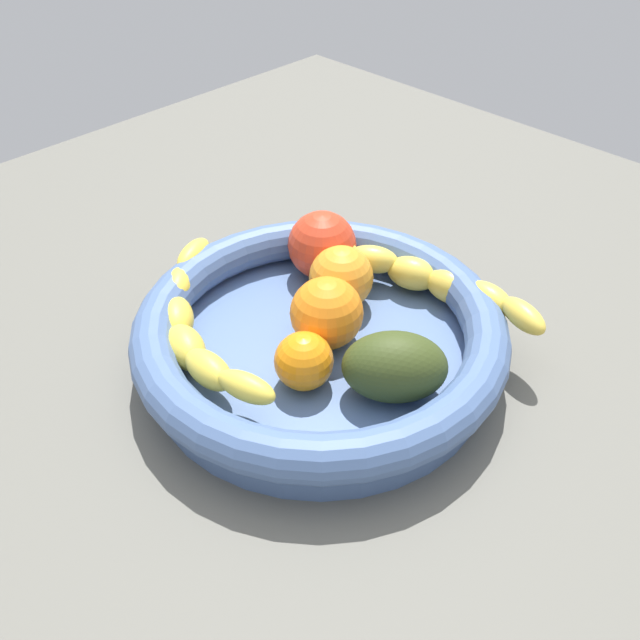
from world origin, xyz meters
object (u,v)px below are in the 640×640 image
Objects in this scene: fruit_bowl at (320,337)px; banana_draped_right at (192,325)px; orange_mid_right at (304,361)px; avocado_dark at (392,369)px; orange_mid_left at (328,314)px; orange_front at (341,278)px; banana_draped_left at (428,280)px; tomato_red at (322,245)px.

fruit_bowl is 1.47× the size of banana_draped_right.
orange_mid_right is at bearing -61.11° from fruit_bowl.
avocado_dark is at bearing 32.92° from orange_mid_right.
orange_front is at bearing 121.73° from orange_mid_left.
banana_draped_left is at bearing 76.68° from fruit_bowl.
tomato_red reaches higher than orange_front.
orange_mid_left reaches higher than fruit_bowl.
orange_front is (4.99, 13.95, 0.57)cm from banana_draped_right.
tomato_red is at bearing 129.04° from orange_mid_right.
orange_front is at bearing -133.54° from banana_draped_left.
tomato_red is at bearing -160.54° from banana_draped_left.
orange_front is at bearing 70.30° from banana_draped_right.
orange_mid_left is (0.16, 0.85, 2.35)cm from fruit_bowl.
tomato_red reaches higher than banana_draped_left.
avocado_dark is at bearing -2.67° from fruit_bowl.
orange_front is 11.60cm from orange_mid_right.
banana_draped_right is at bearing -90.53° from tomato_red.
banana_draped_left is at bearing 114.95° from avocado_dark.
avocado_dark is (8.58, -0.40, 2.03)cm from fruit_bowl.
fruit_bowl is at bearing -100.51° from orange_mid_left.
banana_draped_left is 4.89× the size of orange_mid_right.
orange_front is 1.23× the size of orange_mid_right.
orange_mid_right is 16.25cm from tomato_red.
orange_front is at bearing 117.63° from orange_mid_right.
banana_draped_left is 3.56× the size of tomato_red.
banana_draped_right is at bearing -118.28° from banana_draped_left.
orange_front is (-2.95, 5.88, 2.14)cm from fruit_bowl.
avocado_dark reaches higher than banana_draped_right.
orange_mid_left is at bearing 113.39° from orange_mid_right.
banana_draped_right is at bearing -160.44° from orange_mid_right.
orange_mid_right is at bearing 19.56° from banana_draped_right.
tomato_red is (-4.84, 2.33, 0.37)cm from orange_front.
tomato_red is at bearing 89.47° from banana_draped_right.
orange_front is 5.39cm from tomato_red.
orange_mid_left is at bearing 47.75° from banana_draped_right.
orange_front reaches higher than banana_draped_left.
banana_draped_right reaches higher than fruit_bowl.
orange_front reaches higher than orange_mid_right.
fruit_bowl is 5.43× the size of orange_front.
avocado_dark is (11.54, -6.28, -0.11)cm from orange_front.
banana_draped_left reaches higher than fruit_bowl.
tomato_red reaches higher than orange_mid_right.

